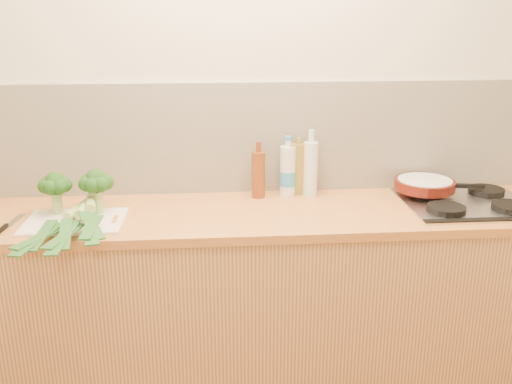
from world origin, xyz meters
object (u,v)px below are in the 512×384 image
chefs_knife (4,228)px  gas_hob (467,202)px  skillet (425,184)px  chopping_board (75,222)px

chefs_knife → gas_hob: bearing=10.5°
gas_hob → chefs_knife: 2.05m
gas_hob → skillet: (-0.16, 0.13, 0.05)m
chopping_board → chefs_knife: bearing=-169.2°
chefs_knife → skillet: skillet is taller
chopping_board → skillet: skillet is taller
chopping_board → skillet: (1.61, 0.22, 0.06)m
gas_hob → chopping_board: size_ratio=1.41×
chopping_board → chefs_knife: (-0.28, -0.05, 0.00)m
chefs_knife → skillet: (1.89, 0.27, 0.06)m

